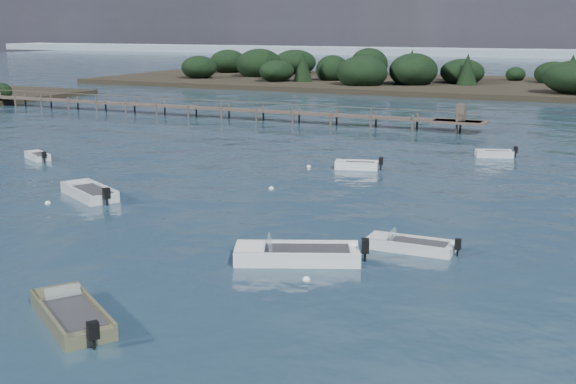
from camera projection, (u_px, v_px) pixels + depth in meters
The scene contains 14 objects.
ground at pixel (446, 116), 81.25m from camera, with size 400.00×400.00×0.00m, color #162835.
dinghy_mid_grey at pixel (89, 194), 42.81m from camera, with size 5.00×3.81×1.29m.
dinghy_mid_white_b at pixel (410, 247), 32.69m from camera, with size 4.19×1.48×1.04m.
tender_far_grey at pixel (38, 157), 55.02m from camera, with size 3.07×2.32×1.01m.
tender_far_white at pixel (357, 167), 51.22m from camera, with size 3.44×1.90×1.15m.
dinghy_near_olive at pixel (72, 317), 24.76m from camera, with size 4.84×4.03×1.23m.
dinghy_mid_white_a at pixel (297, 257), 31.14m from camera, with size 5.76×3.98×1.35m.
tender_far_grey_b at pixel (494, 155), 55.90m from camera, with size 3.21×1.99×1.08m.
buoy_b at pixel (306, 280), 28.81m from camera, with size 0.32×0.32×0.32m, color white.
buoy_c at pixel (48, 204), 41.25m from camera, with size 0.32×0.32×0.32m, color white.
buoy_e at pixel (309, 167), 51.99m from camera, with size 0.32×0.32×0.32m, color white.
buoy_extra_a at pixel (271, 189), 44.99m from camera, with size 0.32×0.32×0.32m, color white.
jetty at pixel (225, 109), 79.28m from camera, with size 64.50×3.20×3.40m.
distant_haze at pixel (308, 53), 268.41m from camera, with size 280.00×20.00×2.40m, color #81939F.
Camera 1 is at (17.77, -21.11, 9.91)m, focal length 45.00 mm.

